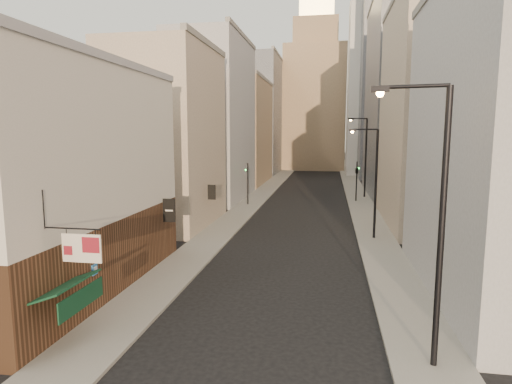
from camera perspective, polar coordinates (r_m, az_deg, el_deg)
name	(u,v)px	position (r m, az deg, el deg)	size (l,w,h in m)	color
sidewalk_left	(270,187)	(67.51, 1.86, 0.73)	(3.00, 140.00, 0.15)	gray
sidewalk_right	(354,188)	(67.00, 12.95, 0.48)	(3.00, 140.00, 0.15)	gray
near_building_left	(66,180)	(24.63, -23.97, 1.48)	(8.30, 23.04, 12.30)	brown
left_bldg_beige	(167,138)	(40.13, -11.77, 7.04)	(8.00, 12.00, 16.00)	gray
left_bldg_grey	(213,121)	(55.36, -5.70, 9.42)	(8.00, 16.00, 20.00)	#939499
left_bldg_tan	(242,133)	(72.85, -1.89, 7.89)	(8.00, 18.00, 17.00)	#8B7154
left_bldg_wingrid	(261,116)	(92.59, 0.63, 10.06)	(8.00, 20.00, 24.00)	gray
right_bldg_beige	(435,116)	(42.43, 22.77, 9.34)	(8.00, 16.00, 20.00)	gray
right_bldg_wingrid	(401,99)	(62.23, 18.74, 11.64)	(8.00, 20.00, 26.00)	gray
highrise	(413,43)	(92.28, 20.17, 18.14)	(21.00, 23.00, 51.20)	gray
clock_tower	(315,94)	(103.83, 7.88, 12.87)	(14.00, 14.00, 44.90)	#8B7154
white_tower	(369,81)	(90.23, 14.79, 14.07)	(8.00, 8.00, 41.50)	silver
streetlamp_near	(434,212)	(16.05, 22.69, -2.42)	(2.64, 0.62, 10.11)	black
streetlamp_mid	(373,177)	(34.92, 15.35, 1.94)	(2.31, 0.41, 8.81)	black
streetlamp_far	(364,153)	(57.31, 14.20, 5.09)	(2.55, 1.28, 10.38)	black
traffic_light_left	(248,175)	(50.00, -1.12, 2.27)	(0.57, 0.49, 5.00)	black
traffic_light_right	(357,171)	(53.86, 13.30, 2.74)	(0.73, 0.73, 5.00)	black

